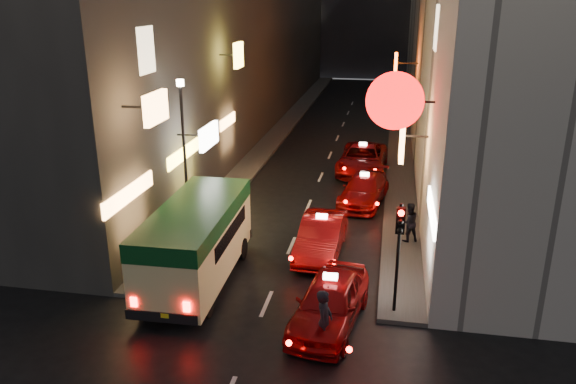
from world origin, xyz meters
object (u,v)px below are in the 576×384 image
Objects in this scene: lamp_post at (184,149)px; traffic_light at (399,236)px; pedestrian_crossing at (324,318)px; minibus at (196,235)px; taxi_near at (330,298)px.

traffic_light is at bearing -28.91° from lamp_post.
lamp_post is (-8.20, 4.53, 1.04)m from traffic_light.
pedestrian_crossing is 0.60× the size of traffic_light.
traffic_light reaches higher than minibus.
traffic_light reaches higher than pedestrian_crossing.
traffic_light is 9.42m from lamp_post.
traffic_light is at bearing -8.87° from minibus.
minibus is at bearing 61.00° from pedestrian_crossing.
minibus is 5.71m from pedestrian_crossing.
minibus is at bearing 171.13° from traffic_light.
pedestrian_crossing is (0.00, -1.39, 0.19)m from taxi_near.
minibus is 6.75m from traffic_light.
taxi_near is 1.64× the size of traffic_light.
pedestrian_crossing reaches higher than taxi_near.
minibus is 5.10m from taxi_near.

